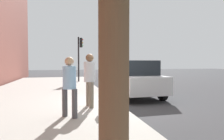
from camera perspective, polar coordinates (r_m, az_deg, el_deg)
ground_plane at (r=7.67m, az=1.36°, el=-10.41°), size 80.00×80.00×0.00m
sidewalk_slab at (r=7.47m, az=-21.84°, el=-10.31°), size 28.00×6.00×0.15m
parking_meter at (r=6.95m, az=-1.29°, el=-1.98°), size 0.36×0.12×1.41m
pedestrian_at_meter at (r=6.68m, az=-6.56°, el=-1.59°), size 0.54×0.40×1.82m
pedestrian_bystander at (r=5.50m, az=-12.39°, el=-3.56°), size 0.41×0.41×1.68m
parked_sedan_near at (r=9.72m, az=6.16°, el=-2.43°), size 4.42×2.01×1.77m
traffic_signal at (r=15.99m, az=-9.44°, el=5.36°), size 0.24×0.44×3.60m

